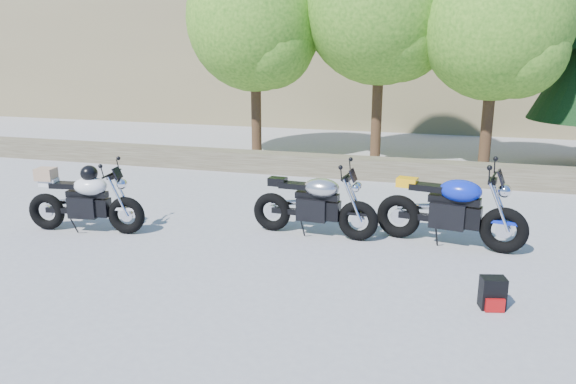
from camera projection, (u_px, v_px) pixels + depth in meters
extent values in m
plane|color=gray|center=(258.00, 254.00, 8.62)|extent=(90.00, 90.00, 0.00)
cube|color=brown|center=(331.00, 166.00, 13.67)|extent=(22.00, 0.55, 0.50)
cylinder|color=#382314|center=(256.00, 104.00, 15.59)|extent=(0.28, 0.28, 3.02)
sphere|color=#2A6616|center=(255.00, 19.00, 15.01)|extent=(3.67, 3.67, 3.67)
sphere|color=#2A6616|center=(269.00, 44.00, 14.77)|extent=(2.38, 2.38, 2.38)
cylinder|color=#382314|center=(377.00, 100.00, 15.04)|extent=(0.28, 0.28, 3.36)
sphere|color=#2A6616|center=(381.00, 1.00, 14.40)|extent=(4.08, 4.08, 4.08)
sphere|color=#2A6616|center=(398.00, 30.00, 14.17)|extent=(2.64, 2.64, 2.64)
cylinder|color=#382314|center=(488.00, 114.00, 13.79)|extent=(0.28, 0.28, 2.91)
sphere|color=#2A6616|center=(496.00, 22.00, 13.24)|extent=(3.54, 3.54, 3.54)
sphere|color=#2A6616|center=(517.00, 49.00, 12.98)|extent=(2.29, 2.29, 2.29)
torus|color=black|center=(358.00, 221.00, 9.15)|extent=(0.68, 0.21, 0.67)
torus|color=black|center=(272.00, 212.00, 9.64)|extent=(0.68, 0.21, 0.67)
cylinder|color=silver|center=(358.00, 221.00, 9.15)|extent=(0.23, 0.06, 0.23)
cylinder|color=silver|center=(272.00, 212.00, 9.64)|extent=(0.23, 0.06, 0.23)
cube|color=black|center=(313.00, 209.00, 9.37)|extent=(0.52, 0.35, 0.38)
cube|color=black|center=(317.00, 196.00, 9.29)|extent=(0.74, 0.21, 0.10)
ellipsoid|color=#B8B8BD|center=(322.00, 188.00, 9.23)|extent=(0.63, 0.44, 0.32)
cube|color=black|center=(295.00, 185.00, 9.38)|extent=(0.54, 0.26, 0.09)
cube|color=black|center=(278.00, 181.00, 9.47)|extent=(0.31, 0.23, 0.14)
cylinder|color=black|center=(347.00, 175.00, 9.03)|extent=(0.08, 0.69, 0.03)
sphere|color=silver|center=(357.00, 187.00, 9.02)|extent=(0.19, 0.19, 0.19)
torus|color=black|center=(126.00, 215.00, 9.48)|extent=(0.66, 0.24, 0.65)
torus|color=black|center=(47.00, 211.00, 9.69)|extent=(0.66, 0.24, 0.65)
cylinder|color=silver|center=(126.00, 215.00, 9.48)|extent=(0.23, 0.07, 0.22)
cylinder|color=silver|center=(47.00, 211.00, 9.69)|extent=(0.23, 0.07, 0.22)
cube|color=black|center=(84.00, 207.00, 9.56)|extent=(0.52, 0.36, 0.36)
cube|color=black|center=(87.00, 194.00, 9.49)|extent=(0.72, 0.25, 0.10)
ellipsoid|color=silver|center=(90.00, 186.00, 9.44)|extent=(0.63, 0.46, 0.31)
cube|color=black|center=(66.00, 185.00, 9.51)|extent=(0.53, 0.28, 0.09)
cube|color=silver|center=(49.00, 182.00, 9.55)|extent=(0.31, 0.24, 0.13)
cylinder|color=black|center=(112.00, 173.00, 9.32)|extent=(0.11, 0.67, 0.03)
sphere|color=silver|center=(122.00, 184.00, 9.34)|extent=(0.18, 0.18, 0.18)
ellipsoid|color=black|center=(89.00, 173.00, 9.39)|extent=(0.32, 0.33, 0.27)
cube|color=#9C795A|center=(46.00, 174.00, 9.52)|extent=(0.33, 0.30, 0.20)
torus|color=black|center=(504.00, 230.00, 8.58)|extent=(0.75, 0.31, 0.73)
torus|color=black|center=(398.00, 216.00, 9.28)|extent=(0.75, 0.31, 0.73)
cylinder|color=silver|center=(504.00, 230.00, 8.58)|extent=(0.26, 0.09, 0.25)
cylinder|color=silver|center=(398.00, 216.00, 9.28)|extent=(0.26, 0.09, 0.25)
cube|color=black|center=(448.00, 215.00, 8.91)|extent=(0.60, 0.43, 0.41)
cube|color=black|center=(455.00, 200.00, 8.81)|extent=(0.82, 0.32, 0.11)
ellipsoid|color=#0B20B2|center=(461.00, 191.00, 8.73)|extent=(0.72, 0.55, 0.35)
cube|color=black|center=(428.00, 187.00, 8.95)|extent=(0.61, 0.35, 0.10)
cube|color=#FFAB0D|center=(407.00, 182.00, 9.08)|extent=(0.35, 0.28, 0.15)
cylinder|color=black|center=(493.00, 177.00, 8.47)|extent=(0.17, 0.75, 0.04)
sphere|color=silver|center=(505.00, 191.00, 8.44)|extent=(0.21, 0.21, 0.21)
cube|color=black|center=(493.00, 293.00, 6.81)|extent=(0.33, 0.27, 0.40)
cube|color=#A00D0E|center=(495.00, 306.00, 6.72)|extent=(0.23, 0.10, 0.17)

